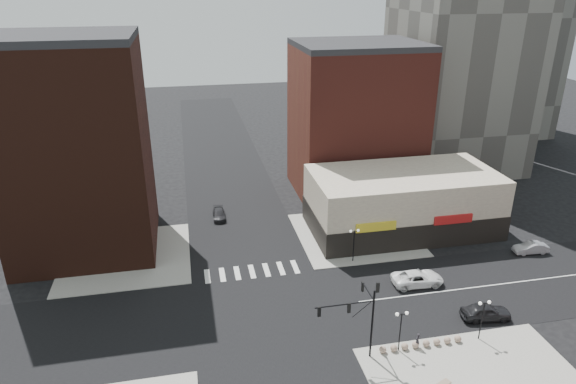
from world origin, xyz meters
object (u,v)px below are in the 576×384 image
object	(u,v)px
street_lamp_se_a	(401,321)
dark_sedan_north	(219,214)
dark_sedan_east	(486,312)
silver_sedan	(531,248)
pedestrian	(417,341)
traffic_signal	(361,310)
street_lamp_ne	(354,237)
white_suv	(417,278)
street_lamp_se_b	(483,310)

from	to	relation	value
street_lamp_se_a	dark_sedan_north	size ratio (longest dim) A/B	0.99
dark_sedan_east	dark_sedan_north	distance (m)	37.14
silver_sedan	dark_sedan_north	world-z (taller)	silver_sedan
street_lamp_se_a	silver_sedan	distance (m)	26.82
silver_sedan	pedestrian	size ratio (longest dim) A/B	2.72
traffic_signal	street_lamp_se_a	world-z (taller)	traffic_signal
street_lamp_ne	white_suv	xyz separation A→B (m)	(5.38, -6.13, -2.50)
street_lamp_ne	dark_sedan_north	xyz separation A→B (m)	(-14.62, 15.15, -2.68)
dark_sedan_east	dark_sedan_north	bearing A→B (deg)	46.63
street_lamp_se_b	pedestrian	distance (m)	6.66
pedestrian	white_suv	bearing A→B (deg)	-150.60
street_lamp_se_a	pedestrian	size ratio (longest dim) A/B	2.69
street_lamp_se_a	silver_sedan	xyz separation A→B (m)	(23.00, 13.55, -2.60)
pedestrian	dark_sedan_east	bearing A→B (deg)	162.22
street_lamp_se_a	street_lamp_se_b	distance (m)	8.00
street_lamp_se_a	street_lamp_se_b	bearing A→B (deg)	0.00
street_lamp_ne	silver_sedan	bearing A→B (deg)	-6.34
street_lamp_se_b	dark_sedan_east	world-z (taller)	street_lamp_se_b
street_lamp_ne	street_lamp_se_a	bearing A→B (deg)	-93.58
dark_sedan_east	silver_sedan	world-z (taller)	dark_sedan_east
dark_sedan_east	pedestrian	size ratio (longest dim) A/B	3.15
street_lamp_ne	pedestrian	size ratio (longest dim) A/B	2.69
traffic_signal	street_lamp_se_a	distance (m)	4.12
street_lamp_se_a	white_suv	size ratio (longest dim) A/B	0.73
street_lamp_se_b	traffic_signal	bearing A→B (deg)	179.18
street_lamp_se_b	dark_sedan_north	xyz separation A→B (m)	(-21.62, 31.15, -2.68)
street_lamp_se_b	street_lamp_se_a	bearing A→B (deg)	180.00
street_lamp_ne	dark_sedan_north	distance (m)	21.23
traffic_signal	dark_sedan_north	bearing A→B (deg)	107.66
street_lamp_ne	pedestrian	bearing A→B (deg)	-87.17
pedestrian	street_lamp_se_b	bearing A→B (deg)	144.32
traffic_signal	street_lamp_ne	xyz separation A→B (m)	(4.76, 15.83, -1.67)
traffic_signal	silver_sedan	world-z (taller)	traffic_signal
traffic_signal	dark_sedan_north	size ratio (longest dim) A/B	1.85
street_lamp_se_b	dark_sedan_north	bearing A→B (deg)	124.77
silver_sedan	pedestrian	world-z (taller)	pedestrian
silver_sedan	street_lamp_ne	bearing A→B (deg)	-91.83
street_lamp_se_a	dark_sedan_north	xyz separation A→B (m)	(-13.62, 31.15, -2.68)
dark_sedan_east	pedestrian	bearing A→B (deg)	114.39
street_lamp_se_b	dark_sedan_north	world-z (taller)	street_lamp_se_b
pedestrian	street_lamp_se_a	bearing A→B (deg)	-35.68
street_lamp_se_a	street_lamp_se_b	size ratio (longest dim) A/B	1.00
street_lamp_se_b	white_suv	distance (m)	10.31
street_lamp_se_a	pedestrian	distance (m)	2.99
street_lamp_ne	dark_sedan_north	size ratio (longest dim) A/B	0.99
white_suv	dark_sedan_north	size ratio (longest dim) A/B	1.36
white_suv	dark_sedan_east	bearing A→B (deg)	-149.27
white_suv	dark_sedan_north	xyz separation A→B (m)	(-20.00, 21.28, -0.18)
dark_sedan_north	street_lamp_se_b	bearing A→B (deg)	-54.29
white_suv	dark_sedan_north	bearing A→B (deg)	44.96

